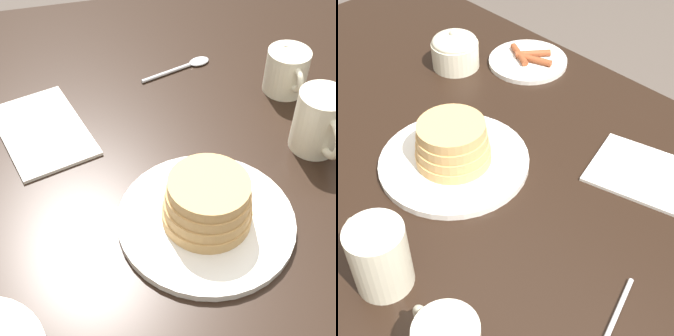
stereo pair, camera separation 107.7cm
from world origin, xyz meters
The scene contains 6 objects.
dining_table centered at (0.00, 0.00, 0.61)m, with size 1.33×0.93×0.72m.
pancake_plate centered at (0.01, -0.05, 0.75)m, with size 0.25×0.25×0.08m.
coffee_mug centered at (-0.10, 0.17, 0.77)m, with size 0.11×0.08×0.10m.
creamer_pitcher centered at (-0.25, 0.18, 0.76)m, with size 0.11×0.08×0.09m.
napkin centered at (-0.24, -0.25, 0.72)m, with size 0.23×0.18×0.01m.
spoon centered at (-0.36, 0.03, 0.73)m, with size 0.06×0.15×0.01m.
Camera 1 is at (0.44, -0.21, 1.30)m, focal length 55.00 mm.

